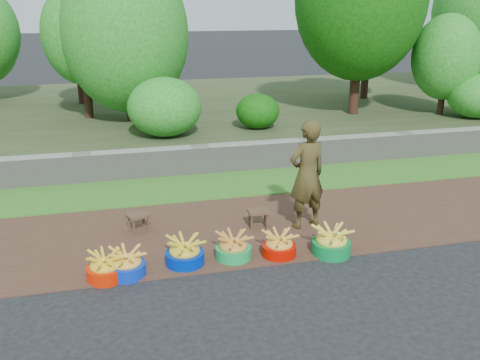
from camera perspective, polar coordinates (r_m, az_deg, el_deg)
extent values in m
plane|color=black|center=(6.89, 2.06, -9.31)|extent=(120.00, 120.00, 0.00)
cube|color=#4A2F22|center=(7.97, -0.48, -5.21)|extent=(80.00, 2.50, 0.02)
cube|color=#3B7A24|center=(9.79, -3.30, -0.61)|extent=(80.00, 1.50, 0.04)
cube|color=gray|center=(10.51, -4.23, 2.16)|extent=(80.00, 0.35, 0.55)
cube|color=#394525|center=(15.24, -7.58, 7.04)|extent=(80.00, 10.00, 0.50)
cylinder|color=black|center=(19.23, 23.93, 11.01)|extent=(0.21, 0.21, 1.50)
cylinder|color=black|center=(14.64, 20.72, 8.38)|extent=(0.16, 0.16, 0.92)
ellipsoid|color=#2D8F27|center=(14.52, 21.16, 12.12)|extent=(1.69, 1.69, 2.11)
cylinder|color=black|center=(13.97, 12.20, 10.71)|extent=(0.25, 0.25, 1.88)
cylinder|color=black|center=(16.44, 13.23, 11.13)|extent=(0.22, 0.22, 1.53)
ellipsoid|color=#2D8F27|center=(16.34, 13.61, 16.18)|extent=(2.30, 2.30, 2.87)
cylinder|color=black|center=(13.72, -16.00, 9.34)|extent=(0.21, 0.21, 1.42)
ellipsoid|color=#2D8F27|center=(13.60, -16.48, 14.68)|extent=(1.91, 1.91, 2.38)
cylinder|color=black|center=(15.83, -16.65, 9.92)|extent=(0.18, 0.18, 1.16)
ellipsoid|color=#12580C|center=(15.73, -17.02, 13.82)|extent=(1.67, 1.67, 2.09)
cylinder|color=black|center=(13.18, -11.72, 8.74)|extent=(0.18, 0.18, 1.17)
ellipsoid|color=#2D8F27|center=(13.02, -12.14, 15.08)|extent=(2.93, 2.93, 3.66)
ellipsoid|color=#12580C|center=(12.10, 1.90, 7.36)|extent=(0.98, 0.98, 0.78)
ellipsoid|color=#2D8F27|center=(14.43, 23.86, 8.20)|extent=(1.35, 1.35, 1.08)
ellipsoid|color=#2D8F27|center=(11.44, -8.06, 7.72)|extent=(1.56, 1.56, 1.25)
cylinder|color=red|center=(6.78, -14.14, -9.58)|extent=(0.46, 0.46, 0.17)
ellipsoid|color=gold|center=(6.73, -14.23, -8.60)|extent=(0.41, 0.41, 0.26)
cylinder|color=#082CBF|center=(6.80, -11.97, -9.32)|extent=(0.47, 0.47, 0.17)
ellipsoid|color=#F7AC35|center=(6.74, -12.04, -8.33)|extent=(0.41, 0.41, 0.27)
cylinder|color=#0023AD|center=(6.95, -5.89, -8.32)|extent=(0.50, 0.50, 0.18)
ellipsoid|color=gold|center=(6.89, -5.93, -7.28)|extent=(0.44, 0.44, 0.29)
cylinder|color=#19994B|center=(7.07, -0.70, -7.78)|extent=(0.47, 0.47, 0.17)
ellipsoid|color=orange|center=(7.01, -0.71, -6.80)|extent=(0.42, 0.42, 0.27)
cylinder|color=#C50C00|center=(7.16, 4.18, -7.51)|extent=(0.46, 0.46, 0.16)
ellipsoid|color=gold|center=(7.10, 4.20, -6.58)|extent=(0.40, 0.40, 0.26)
cylinder|color=#087B37|center=(7.29, 9.70, -7.14)|extent=(0.52, 0.52, 0.19)
ellipsoid|color=yellow|center=(7.23, 9.76, -6.11)|extent=(0.45, 0.45, 0.29)
cube|color=#4E3626|center=(7.90, -10.80, -3.73)|extent=(0.37, 0.33, 0.04)
cylinder|color=#4E3626|center=(7.84, -11.24, -5.01)|extent=(0.03, 0.03, 0.23)
cylinder|color=#4E3626|center=(7.93, -9.73, -4.63)|extent=(0.03, 0.03, 0.23)
cylinder|color=#4E3626|center=(7.97, -11.75, -4.63)|extent=(0.03, 0.03, 0.23)
cylinder|color=#4E3626|center=(8.06, -10.27, -4.26)|extent=(0.03, 0.03, 0.23)
cube|color=#4E3626|center=(7.91, 1.97, -3.37)|extent=(0.32, 0.26, 0.04)
cylinder|color=#4E3626|center=(7.87, 1.24, -4.55)|extent=(0.03, 0.03, 0.23)
cylinder|color=#4E3626|center=(7.91, 2.91, -4.44)|extent=(0.03, 0.03, 0.23)
cylinder|color=#4E3626|center=(8.01, 1.03, -4.11)|extent=(0.03, 0.03, 0.23)
cylinder|color=#4E3626|center=(8.06, 2.66, -4.00)|extent=(0.03, 0.03, 0.23)
imported|color=black|center=(7.81, 7.16, 0.57)|extent=(0.66, 0.51, 1.62)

